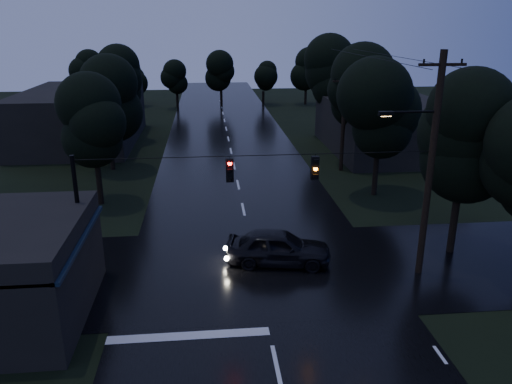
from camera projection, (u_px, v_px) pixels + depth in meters
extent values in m
cube|color=black|center=(234.00, 166.00, 40.40)|extent=(12.00, 120.00, 0.02)
cube|color=black|center=(256.00, 270.00, 23.44)|extent=(60.00, 9.00, 0.02)
cube|color=black|center=(81.00, 240.00, 18.93)|extent=(0.30, 7.00, 0.15)
cylinder|color=black|center=(59.00, 323.00, 16.63)|extent=(0.10, 0.10, 3.00)
cylinder|color=black|center=(96.00, 247.00, 22.29)|extent=(0.10, 0.10, 3.00)
cube|color=#EACF5D|center=(72.00, 275.00, 17.74)|extent=(0.06, 1.60, 0.50)
cube|color=#EACF5D|center=(88.00, 243.00, 20.28)|extent=(0.06, 1.20, 0.50)
cube|color=black|center=(387.00, 126.00, 44.78)|extent=(10.00, 14.00, 4.40)
cube|color=black|center=(82.00, 117.00, 47.71)|extent=(10.00, 16.00, 5.00)
cylinder|color=black|center=(430.00, 169.00, 21.60)|extent=(0.30, 0.30, 10.00)
cube|color=black|center=(443.00, 65.00, 20.18)|extent=(2.00, 0.12, 0.12)
cylinder|color=black|center=(412.00, 112.00, 20.69)|extent=(2.20, 0.10, 0.10)
cube|color=black|center=(386.00, 114.00, 20.60)|extent=(0.60, 0.25, 0.18)
cube|color=#FFB266|center=(386.00, 116.00, 20.63)|extent=(0.45, 0.18, 0.03)
cylinder|color=black|center=(343.00, 123.00, 38.09)|extent=(0.30, 0.30, 7.50)
cube|color=black|center=(346.00, 81.00, 37.08)|extent=(2.00, 0.12, 0.12)
cylinder|color=black|center=(80.00, 225.00, 20.83)|extent=(0.18, 0.18, 6.00)
cylinder|color=black|center=(258.00, 155.00, 20.64)|extent=(15.00, 0.03, 0.03)
cube|color=black|center=(230.00, 170.00, 20.72)|extent=(0.32, 0.25, 1.00)
sphere|color=#FF0C07|center=(230.00, 171.00, 20.57)|extent=(0.18, 0.18, 0.18)
cube|color=black|center=(315.00, 168.00, 21.05)|extent=(0.32, 0.25, 1.00)
sphere|color=orange|center=(316.00, 169.00, 20.91)|extent=(0.18, 0.18, 0.18)
cylinder|color=black|center=(453.00, 226.00, 24.87)|extent=(0.36, 0.36, 2.80)
sphere|color=black|center=(462.00, 160.00, 23.78)|extent=(4.48, 4.48, 4.48)
sphere|color=black|center=(466.00, 135.00, 23.39)|extent=(4.48, 4.48, 4.48)
sphere|color=black|center=(469.00, 110.00, 23.01)|extent=(4.48, 4.48, 4.48)
cylinder|color=black|center=(100.00, 185.00, 31.63)|extent=(0.36, 0.36, 2.45)
sphere|color=black|center=(95.00, 140.00, 30.67)|extent=(3.92, 3.92, 3.92)
sphere|color=black|center=(93.00, 123.00, 30.33)|extent=(3.92, 3.92, 3.92)
sphere|color=black|center=(91.00, 105.00, 30.00)|extent=(3.92, 3.92, 3.92)
cylinder|color=black|center=(112.00, 153.00, 39.08)|extent=(0.36, 0.36, 2.62)
sphere|color=black|center=(108.00, 113.00, 38.06)|extent=(4.20, 4.20, 4.20)
sphere|color=black|center=(106.00, 98.00, 37.70)|extent=(4.20, 4.20, 4.20)
sphere|color=black|center=(105.00, 83.00, 37.33)|extent=(4.20, 4.20, 4.20)
cylinder|color=black|center=(123.00, 127.00, 48.42)|extent=(0.36, 0.36, 2.80)
sphere|color=black|center=(120.00, 92.00, 47.33)|extent=(4.48, 4.48, 4.48)
sphere|color=black|center=(119.00, 79.00, 46.94)|extent=(4.48, 4.48, 4.48)
sphere|color=black|center=(118.00, 66.00, 46.56)|extent=(4.48, 4.48, 4.48)
cylinder|color=black|center=(375.00, 176.00, 33.29)|extent=(0.36, 0.36, 2.62)
sphere|color=black|center=(379.00, 129.00, 32.26)|extent=(4.20, 4.20, 4.20)
sphere|color=black|center=(380.00, 112.00, 31.90)|extent=(4.20, 4.20, 4.20)
sphere|color=black|center=(382.00, 94.00, 31.54)|extent=(4.20, 4.20, 4.20)
cylinder|color=black|center=(351.00, 147.00, 40.85)|extent=(0.36, 0.36, 2.80)
sphere|color=black|center=(353.00, 105.00, 39.76)|extent=(4.48, 4.48, 4.48)
sphere|color=black|center=(354.00, 90.00, 39.37)|extent=(4.48, 4.48, 4.48)
sphere|color=black|center=(355.00, 74.00, 38.99)|extent=(4.48, 4.48, 4.48)
cylinder|color=black|center=(329.00, 122.00, 50.30)|extent=(0.36, 0.36, 2.97)
sphere|color=black|center=(331.00, 86.00, 49.14)|extent=(4.76, 4.76, 4.76)
sphere|color=black|center=(331.00, 73.00, 48.73)|extent=(4.76, 4.76, 4.76)
sphere|color=black|center=(332.00, 59.00, 48.32)|extent=(4.76, 4.76, 4.76)
imported|color=black|center=(279.00, 247.00, 23.80)|extent=(5.25, 2.85, 1.70)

